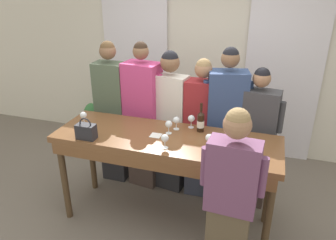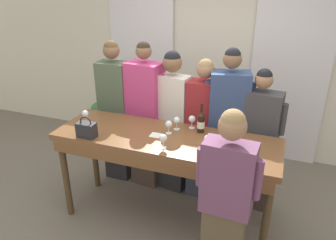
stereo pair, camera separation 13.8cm
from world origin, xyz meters
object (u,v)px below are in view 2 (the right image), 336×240
object	(u,v)px
guest_olive_jacket	(116,111)
guest_cream_sweater	(172,121)
wine_bottle	(201,122)
wine_glass_center_mid	(244,157)
tasting_bar	(165,147)
potted_plant	(99,118)
host_pouring	(226,200)
wine_glass_center_right	(163,138)
guest_pink_top	(146,117)
guest_navy_coat	(227,129)
guest_beige_cap	(256,141)
handbag	(87,129)
guest_striped_shirt	(203,130)
wine_glass_center_left	(192,119)
wine_glass_front_mid	(177,121)
wine_glass_front_right	(234,133)
wine_glass_back_mid	(208,139)
wine_glass_back_left	(169,125)
wine_glass_front_left	(85,114)

from	to	relation	value
guest_olive_jacket	guest_cream_sweater	size ratio (longest dim) A/B	1.04
wine_bottle	guest_cream_sweater	bearing A→B (deg)	140.01
wine_glass_center_mid	guest_cream_sweater	bearing A→B (deg)	136.32
guest_olive_jacket	tasting_bar	bearing A→B (deg)	-34.69
potted_plant	host_pouring	bearing A→B (deg)	-40.63
wine_glass_center_mid	wine_glass_center_right	world-z (taller)	same
guest_pink_top	wine_bottle	bearing A→B (deg)	-25.41
guest_navy_coat	guest_beige_cap	distance (m)	0.35
handbag	potted_plant	size ratio (longest dim) A/B	0.38
wine_glass_center_mid	guest_pink_top	size ratio (longest dim) A/B	0.08
wine_bottle	guest_striped_shirt	distance (m)	0.46
guest_cream_sweater	potted_plant	distance (m)	2.04
wine_bottle	wine_glass_center_left	distance (m)	0.13
handbag	wine_glass_front_mid	size ratio (longest dim) A/B	1.58
guest_cream_sweater	guest_navy_coat	world-z (taller)	guest_navy_coat
wine_glass_front_right	guest_olive_jacket	distance (m)	1.64
guest_beige_cap	wine_glass_center_left	bearing A→B (deg)	-154.25
wine_bottle	wine_glass_center_left	xyz separation A→B (m)	(-0.11, 0.06, -0.01)
wine_glass_back_mid	guest_pink_top	bearing A→B (deg)	143.42
wine_glass_center_mid	guest_striped_shirt	bearing A→B (deg)	122.34
wine_glass_center_left	potted_plant	bearing A→B (deg)	146.55
guest_striped_shirt	wine_glass_front_mid	bearing A→B (deg)	-114.17
wine_glass_front_right	wine_glass_center_mid	bearing A→B (deg)	-70.69
guest_navy_coat	wine_glass_back_left	bearing A→B (deg)	-133.95
wine_glass_center_left	wine_glass_back_left	size ratio (longest dim) A/B	1.00
wine_glass_back_left	guest_beige_cap	world-z (taller)	guest_beige_cap
wine_glass_front_left	wine_glass_back_left	world-z (taller)	same
wine_glass_center_left	guest_pink_top	size ratio (longest dim) A/B	0.08
wine_glass_front_left	wine_glass_back_mid	distance (m)	1.39
wine_glass_front_mid	potted_plant	distance (m)	2.48
wine_glass_front_left	potted_plant	distance (m)	1.99
tasting_bar	wine_glass_front_left	world-z (taller)	wine_glass_front_left
wine_glass_back_mid	host_pouring	xyz separation A→B (m)	(0.28, -0.48, -0.27)
guest_beige_cap	wine_glass_back_left	bearing A→B (deg)	-148.07
wine_glass_front_left	wine_glass_center_right	world-z (taller)	same
guest_beige_cap	host_pouring	world-z (taller)	guest_beige_cap
wine_glass_center_right	wine_glass_back_left	xyz separation A→B (m)	(-0.06, 0.30, 0.00)
tasting_bar	guest_navy_coat	world-z (taller)	guest_navy_coat
wine_glass_front_mid	guest_olive_jacket	distance (m)	1.05
guest_striped_shirt	guest_navy_coat	size ratio (longest dim) A/B	0.92
wine_glass_front_mid	guest_navy_coat	xyz separation A→B (m)	(0.46, 0.40, -0.19)
wine_glass_front_left	guest_pink_top	distance (m)	0.76
wine_glass_front_left	guest_olive_jacket	bearing A→B (deg)	86.24
wine_glass_front_mid	wine_glass_front_right	world-z (taller)	same
tasting_bar	wine_glass_back_left	xyz separation A→B (m)	(0.01, 0.10, 0.21)
guest_beige_cap	wine_glass_front_mid	bearing A→B (deg)	-153.02
wine_glass_center_left	wine_glass_back_mid	world-z (taller)	same
handbag	potted_plant	xyz separation A→B (m)	(-1.08, 1.88, -0.82)
guest_pink_top	guest_beige_cap	size ratio (longest dim) A/B	1.11
wine_glass_back_left	potted_plant	distance (m)	2.51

